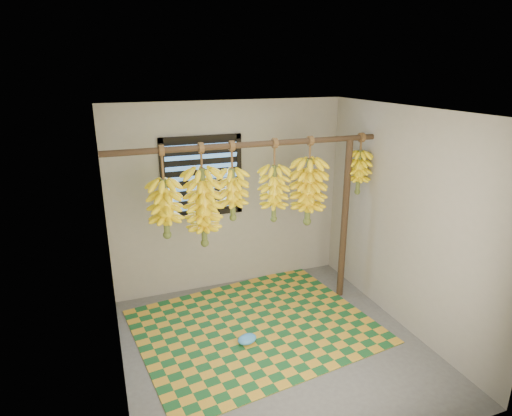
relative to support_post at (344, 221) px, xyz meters
name	(u,v)px	position (x,y,z in m)	size (l,w,h in m)	color
floor	(275,347)	(-1.20, -0.70, -1.00)	(3.00, 3.00, 0.01)	#505050
ceiling	(278,111)	(-1.20, -0.70, 1.40)	(3.00, 3.00, 0.01)	silver
wall_back	(229,197)	(-1.20, 0.80, 0.20)	(3.00, 0.01, 2.40)	gray
wall_left	(111,264)	(-2.71, -0.70, 0.20)	(0.01, 3.00, 2.40)	gray
wall_right	(405,221)	(0.30, -0.70, 0.20)	(0.01, 3.00, 2.40)	gray
window	(202,177)	(-1.55, 0.78, 0.50)	(1.00, 0.04, 1.00)	black
hanging_pole	(251,145)	(-1.20, 0.00, 1.00)	(0.06, 0.06, 3.00)	#3E291C
support_post	(344,221)	(0.00, 0.00, 0.00)	(0.08, 0.08, 2.00)	#3E291C
woven_mat	(255,326)	(-1.26, -0.29, -0.99)	(2.51, 2.01, 0.01)	#185225
plastic_bag	(247,339)	(-1.45, -0.55, -0.95)	(0.22, 0.16, 0.09)	#3C90E0
banana_bunch_a	(165,208)	(-2.12, 0.00, 0.41)	(0.32, 0.32, 0.95)	brown
banana_bunch_b	(203,207)	(-1.73, 0.00, 0.37)	(0.39, 0.39, 1.10)	brown
banana_bunch_c	(233,194)	(-1.41, 0.00, 0.48)	(0.32, 0.32, 0.85)	brown
banana_bunch_d	(274,193)	(-0.93, 0.00, 0.44)	(0.33, 0.33, 0.93)	brown
banana_bunch_e	(308,192)	(-0.51, 0.00, 0.42)	(0.39, 0.39, 1.01)	brown
banana_bunch_f	(359,172)	(0.15, 0.00, 0.59)	(0.28, 0.28, 0.72)	brown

